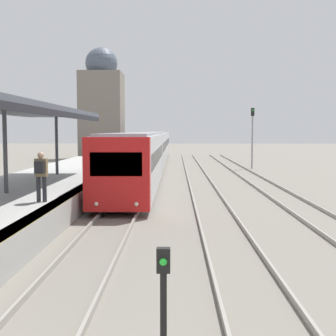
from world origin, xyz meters
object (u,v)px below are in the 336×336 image
person_on_platform (41,173)px  signal_mast_far (252,131)px  train_near (151,148)px  signal_post_near (163,289)px

person_on_platform → signal_mast_far: signal_mast_far is taller
train_near → person_on_platform: bearing=-94.7°
train_near → signal_mast_far: bearing=-6.5°
signal_post_near → person_on_platform: bearing=116.2°
person_on_platform → signal_post_near: size_ratio=1.02×
train_near → signal_post_near: (2.06, -35.61, -0.75)m
signal_post_near → signal_mast_far: size_ratio=0.31×
signal_post_near → train_near: bearing=93.3°
person_on_platform → train_near: size_ratio=0.03×
person_on_platform → train_near: 27.00m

